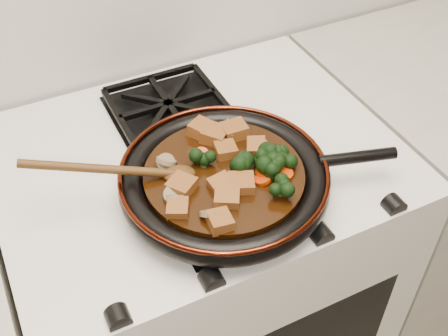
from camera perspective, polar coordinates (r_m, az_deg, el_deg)
name	(u,v)px	position (r m, az deg, el deg)	size (l,w,h in m)	color
stove	(203,288)	(1.42, -2.18, -12.08)	(0.76, 0.60, 0.90)	silver
burner_grate_front	(229,196)	(0.98, 0.52, -2.84)	(0.23, 0.23, 0.03)	black
burner_grate_back	(169,108)	(1.17, -5.65, 6.11)	(0.23, 0.23, 0.03)	black
skillet	(225,179)	(0.97, 0.11, -1.11)	(0.48, 0.36, 0.05)	black
braising_sauce	(224,177)	(0.96, 0.00, -0.90)	(0.28, 0.28, 0.02)	black
tofu_cube_0	(221,184)	(0.93, -0.32, -1.67)	(0.04, 0.03, 0.02)	brown
tofu_cube_1	(256,147)	(0.99, 3.29, 2.15)	(0.04, 0.03, 0.02)	brown
tofu_cube_2	(215,135)	(1.02, -0.97, 3.40)	(0.04, 0.05, 0.02)	brown
tofu_cube_3	(230,131)	(1.03, 0.66, 3.75)	(0.04, 0.03, 0.02)	brown
tofu_cube_4	(241,184)	(0.93, 1.75, -1.61)	(0.04, 0.04, 0.02)	brown
tofu_cube_5	(235,130)	(1.03, 1.09, 3.84)	(0.04, 0.04, 0.02)	brown
tofu_cube_6	(178,209)	(0.89, -4.71, -4.12)	(0.04, 0.03, 0.02)	brown
tofu_cube_7	(202,130)	(1.03, -2.20, 3.90)	(0.04, 0.04, 0.02)	brown
tofu_cube_8	(220,221)	(0.87, -0.43, -5.42)	(0.04, 0.04, 0.02)	brown
tofu_cube_9	(182,186)	(0.92, -4.30, -1.83)	(0.04, 0.04, 0.02)	brown
tofu_cube_10	(226,150)	(0.99, 0.17, 1.81)	(0.04, 0.04, 0.02)	brown
tofu_cube_11	(227,197)	(0.90, 0.32, -2.98)	(0.04, 0.04, 0.02)	brown
broccoli_floret_0	(267,170)	(0.95, 4.43, -0.22)	(0.06, 0.06, 0.05)	black
broccoli_floret_1	(268,163)	(0.96, 4.52, 0.54)	(0.06, 0.06, 0.05)	black
broccoli_floret_2	(242,170)	(0.95, 1.81, -0.18)	(0.06, 0.06, 0.05)	black
broccoli_floret_3	(267,156)	(0.97, 4.44, 1.25)	(0.06, 0.06, 0.05)	black
broccoli_floret_4	(281,160)	(0.97, 5.78, 0.77)	(0.05, 0.05, 0.05)	black
broccoli_floret_5	(280,189)	(0.92, 5.75, -2.18)	(0.05, 0.05, 0.05)	black
broccoli_floret_6	(203,161)	(0.96, -2.12, 0.67)	(0.05, 0.05, 0.05)	black
carrot_coin_0	(284,174)	(0.95, 6.10, -0.58)	(0.03, 0.03, 0.01)	#B22C04
carrot_coin_1	(205,128)	(1.04, -1.93, 4.13)	(0.03, 0.03, 0.01)	#B22C04
carrot_coin_2	(201,154)	(0.98, -2.32, 1.39)	(0.03, 0.03, 0.01)	#B22C04
carrot_coin_3	(263,179)	(0.94, 3.97, -1.10)	(0.03, 0.03, 0.01)	#B22C04
carrot_coin_4	(261,146)	(1.00, 3.73, 2.29)	(0.03, 0.03, 0.01)	#B22C04
carrot_coin_5	(264,172)	(0.95, 4.13, -0.44)	(0.03, 0.03, 0.01)	#B22C04
mushroom_slice_0	(173,195)	(0.91, -5.23, -2.75)	(0.03, 0.03, 0.01)	#7B6647
mushroom_slice_1	(166,161)	(0.97, -5.90, 0.68)	(0.04, 0.04, 0.01)	#7B6647
mushroom_slice_2	(175,198)	(0.91, -4.96, -3.03)	(0.03, 0.03, 0.01)	#7B6647
mushroom_slice_3	(211,214)	(0.88, -1.34, -4.68)	(0.04, 0.04, 0.01)	#7B6647
mushroom_slice_4	(166,162)	(0.97, -5.95, 0.56)	(0.03, 0.03, 0.01)	#7B6647
wooden_spoon	(134,171)	(0.94, -9.16, -0.30)	(0.16, 0.08, 0.26)	#492B0F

